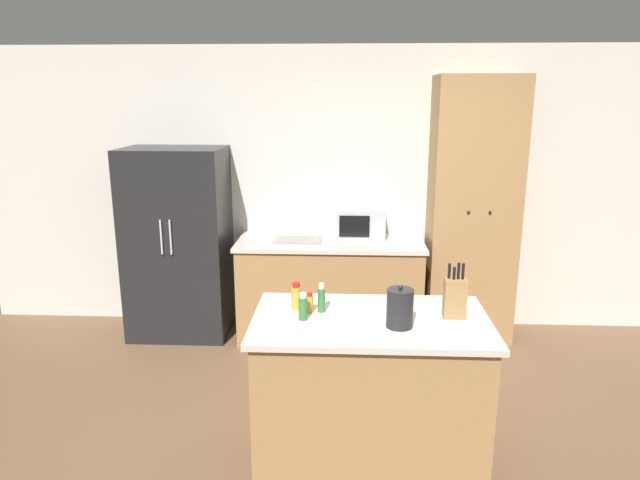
{
  "coord_description": "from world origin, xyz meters",
  "views": [
    {
      "loc": [
        -0.1,
        -2.96,
        2.16
      ],
      "look_at": [
        -0.31,
        1.4,
        1.05
      ],
      "focal_mm": 32.0,
      "sensor_mm": 36.0,
      "label": 1
    }
  ],
  "objects_px": {
    "spice_bottle_amber_oil": "(303,307)",
    "pantry_cabinet": "(472,211)",
    "knife_block": "(455,297)",
    "kettle": "(400,308)",
    "microwave": "(360,222)",
    "spice_bottle_tall_dark": "(296,296)",
    "spice_bottle_short_red": "(321,299)",
    "refrigerator": "(178,243)",
    "spice_bottle_green_herb": "(310,303)"
  },
  "relations": [
    {
      "from": "microwave",
      "to": "spice_bottle_amber_oil",
      "type": "distance_m",
      "value": 2.14
    },
    {
      "from": "spice_bottle_short_red",
      "to": "spice_bottle_amber_oil",
      "type": "xyz_separation_m",
      "value": [
        -0.1,
        -0.13,
        -0.01
      ]
    },
    {
      "from": "microwave",
      "to": "spice_bottle_green_herb",
      "type": "relative_size",
      "value": 3.74
    },
    {
      "from": "knife_block",
      "to": "kettle",
      "type": "bearing_deg",
      "value": -154.45
    },
    {
      "from": "knife_block",
      "to": "spice_bottle_green_herb",
      "type": "height_order",
      "value": "knife_block"
    },
    {
      "from": "pantry_cabinet",
      "to": "spice_bottle_green_herb",
      "type": "xyz_separation_m",
      "value": [
        -1.32,
        -1.92,
        -0.16
      ]
    },
    {
      "from": "spice_bottle_amber_oil",
      "to": "knife_block",
      "type": "bearing_deg",
      "value": 5.22
    },
    {
      "from": "spice_bottle_short_red",
      "to": "spice_bottle_green_herb",
      "type": "relative_size",
      "value": 1.44
    },
    {
      "from": "spice_bottle_short_red",
      "to": "kettle",
      "type": "distance_m",
      "value": 0.48
    },
    {
      "from": "spice_bottle_green_herb",
      "to": "knife_block",
      "type": "bearing_deg",
      "value": -2.6
    },
    {
      "from": "pantry_cabinet",
      "to": "spice_bottle_green_herb",
      "type": "distance_m",
      "value": 2.33
    },
    {
      "from": "microwave",
      "to": "kettle",
      "type": "relative_size",
      "value": 1.88
    },
    {
      "from": "pantry_cabinet",
      "to": "knife_block",
      "type": "distance_m",
      "value": 2.02
    },
    {
      "from": "pantry_cabinet",
      "to": "microwave",
      "type": "height_order",
      "value": "pantry_cabinet"
    },
    {
      "from": "spice_bottle_green_herb",
      "to": "kettle",
      "type": "distance_m",
      "value": 0.54
    },
    {
      "from": "spice_bottle_green_herb",
      "to": "pantry_cabinet",
      "type": "bearing_deg",
      "value": 55.61
    },
    {
      "from": "pantry_cabinet",
      "to": "spice_bottle_amber_oil",
      "type": "distance_m",
      "value": 2.44
    },
    {
      "from": "spice_bottle_short_red",
      "to": "pantry_cabinet",
      "type": "bearing_deg",
      "value": 56.86
    },
    {
      "from": "kettle",
      "to": "spice_bottle_green_herb",
      "type": "bearing_deg",
      "value": 159.17
    },
    {
      "from": "microwave",
      "to": "spice_bottle_green_herb",
      "type": "height_order",
      "value": "microwave"
    },
    {
      "from": "spice_bottle_amber_oil",
      "to": "pantry_cabinet",
      "type": "bearing_deg",
      "value": 56.56
    },
    {
      "from": "microwave",
      "to": "spice_bottle_tall_dark",
      "type": "relative_size",
      "value": 2.76
    },
    {
      "from": "spice_bottle_short_red",
      "to": "kettle",
      "type": "bearing_deg",
      "value": -24.93
    },
    {
      "from": "microwave",
      "to": "knife_block",
      "type": "distance_m",
      "value": 2.09
    },
    {
      "from": "refrigerator",
      "to": "spice_bottle_green_herb",
      "type": "distance_m",
      "value": 2.28
    },
    {
      "from": "spice_bottle_amber_oil",
      "to": "microwave",
      "type": "bearing_deg",
      "value": 80.38
    },
    {
      "from": "knife_block",
      "to": "spice_bottle_tall_dark",
      "type": "bearing_deg",
      "value": 174.27
    },
    {
      "from": "knife_block",
      "to": "refrigerator",
      "type": "bearing_deg",
      "value": 138.46
    },
    {
      "from": "knife_block",
      "to": "kettle",
      "type": "distance_m",
      "value": 0.35
    },
    {
      "from": "spice_bottle_amber_oil",
      "to": "spice_bottle_green_herb",
      "type": "distance_m",
      "value": 0.12
    },
    {
      "from": "refrigerator",
      "to": "pantry_cabinet",
      "type": "height_order",
      "value": "pantry_cabinet"
    },
    {
      "from": "refrigerator",
      "to": "spice_bottle_green_herb",
      "type": "bearing_deg",
      "value": -54.59
    },
    {
      "from": "pantry_cabinet",
      "to": "spice_bottle_short_red",
      "type": "xyz_separation_m",
      "value": [
        -1.25,
        -1.91,
        -0.14
      ]
    },
    {
      "from": "refrigerator",
      "to": "spice_bottle_tall_dark",
      "type": "xyz_separation_m",
      "value": [
        1.24,
        -1.8,
        0.16
      ]
    },
    {
      "from": "spice_bottle_short_red",
      "to": "spice_bottle_green_herb",
      "type": "bearing_deg",
      "value": -170.99
    },
    {
      "from": "refrigerator",
      "to": "microwave",
      "type": "height_order",
      "value": "refrigerator"
    },
    {
      "from": "pantry_cabinet",
      "to": "spice_bottle_tall_dark",
      "type": "height_order",
      "value": "pantry_cabinet"
    },
    {
      "from": "microwave",
      "to": "spice_bottle_amber_oil",
      "type": "relative_size",
      "value": 2.83
    },
    {
      "from": "knife_block",
      "to": "spice_bottle_tall_dark",
      "type": "relative_size",
      "value": 1.98
    },
    {
      "from": "knife_block",
      "to": "spice_bottle_amber_oil",
      "type": "distance_m",
      "value": 0.85
    },
    {
      "from": "pantry_cabinet",
      "to": "spice_bottle_amber_oil",
      "type": "bearing_deg",
      "value": -123.44
    },
    {
      "from": "knife_block",
      "to": "spice_bottle_amber_oil",
      "type": "relative_size",
      "value": 2.03
    },
    {
      "from": "microwave",
      "to": "spice_bottle_short_red",
      "type": "xyz_separation_m",
      "value": [
        -0.26,
        -1.98,
        -0.01
      ]
    },
    {
      "from": "spice_bottle_tall_dark",
      "to": "spice_bottle_green_herb",
      "type": "distance_m",
      "value": 0.1
    },
    {
      "from": "spice_bottle_green_herb",
      "to": "spice_bottle_amber_oil",
      "type": "bearing_deg",
      "value": -104.39
    },
    {
      "from": "refrigerator",
      "to": "spice_bottle_short_red",
      "type": "height_order",
      "value": "refrigerator"
    },
    {
      "from": "pantry_cabinet",
      "to": "spice_bottle_tall_dark",
      "type": "relative_size",
      "value": 14.44
    },
    {
      "from": "kettle",
      "to": "refrigerator",
      "type": "bearing_deg",
      "value": 131.63
    },
    {
      "from": "spice_bottle_tall_dark",
      "to": "spice_bottle_short_red",
      "type": "bearing_deg",
      "value": -15.91
    },
    {
      "from": "knife_block",
      "to": "kettle",
      "type": "relative_size",
      "value": 1.35
    }
  ]
}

